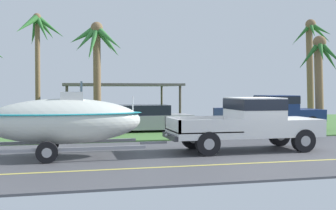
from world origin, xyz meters
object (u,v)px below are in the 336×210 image
object	(u,v)px
pickup_truck_towing	(253,121)
boat_on_trailer	(63,121)
palm_tree_near_left	(97,50)
palm_tree_mid	(320,64)
parked_pickup_background	(275,111)
carport_awning	(120,86)
parked_sedan_near	(147,119)
palm_tree_far_right	(311,50)
palm_tree_near_right	(37,38)

from	to	relation	value
pickup_truck_towing	boat_on_trailer	distance (m)	6.53
pickup_truck_towing	palm_tree_near_left	xyz separation A→B (m)	(-4.83, 8.52, 3.15)
palm_tree_mid	boat_on_trailer	bearing A→B (deg)	-154.11
parked_pickup_background	carport_awning	size ratio (longest dim) A/B	0.83
parked_sedan_near	palm_tree_mid	xyz separation A→B (m)	(9.43, -0.59, 2.85)
boat_on_trailer	parked_sedan_near	world-z (taller)	boat_on_trailer
pickup_truck_towing	palm_tree_far_right	xyz separation A→B (m)	(9.38, 11.22, 3.71)
pickup_truck_towing	parked_pickup_background	size ratio (longest dim) A/B	0.97
boat_on_trailer	parked_pickup_background	distance (m)	12.40
parked_pickup_background	palm_tree_near_right	size ratio (longest dim) A/B	0.85
boat_on_trailer	palm_tree_near_left	distance (m)	9.20
parked_sedan_near	palm_tree_near_right	distance (m)	9.05
parked_pickup_background	palm_tree_far_right	bearing A→B (deg)	43.89
pickup_truck_towing	parked_sedan_near	size ratio (longest dim) A/B	1.26
boat_on_trailer	parked_pickup_background	xyz separation A→B (m)	(10.72, 6.23, -0.14)
palm_tree_near_right	palm_tree_mid	world-z (taller)	palm_tree_near_right
pickup_truck_towing	boat_on_trailer	bearing A→B (deg)	180.00
parked_sedan_near	palm_tree_near_right	size ratio (longest dim) A/B	0.65
boat_on_trailer	carport_awning	world-z (taller)	carport_awning
pickup_truck_towing	palm_tree_near_left	world-z (taller)	palm_tree_near_left
palm_tree_mid	palm_tree_far_right	distance (m)	5.39
parked_pickup_background	palm_tree_near_right	world-z (taller)	palm_tree_near_right
palm_tree_near_right	parked_pickup_background	bearing A→B (deg)	-27.60
carport_awning	palm_tree_near_right	size ratio (longest dim) A/B	1.03
pickup_truck_towing	parked_pickup_background	world-z (taller)	pickup_truck_towing
boat_on_trailer	carport_awning	bearing A→B (deg)	74.65
palm_tree_far_right	carport_awning	bearing A→B (deg)	175.15
carport_awning	palm_tree_mid	bearing A→B (deg)	-29.48
pickup_truck_towing	carport_awning	world-z (taller)	carport_awning
pickup_truck_towing	palm_tree_far_right	size ratio (longest dim) A/B	0.81
parked_pickup_background	pickup_truck_towing	bearing A→B (deg)	-123.93
palm_tree_far_right	palm_tree_mid	bearing A→B (deg)	-117.30
palm_tree_near_right	palm_tree_near_left	bearing A→B (deg)	-51.89
boat_on_trailer	palm_tree_mid	size ratio (longest dim) A/B	1.20
parked_pickup_background	carport_awning	bearing A→B (deg)	140.54
palm_tree_near_right	palm_tree_far_right	size ratio (longest dim) A/B	0.99
boat_on_trailer	parked_pickup_background	world-z (taller)	boat_on_trailer
parked_sedan_near	palm_tree_far_right	world-z (taller)	palm_tree_far_right
parked_sedan_near	palm_tree_near_right	world-z (taller)	palm_tree_near_right
palm_tree_near_left	carport_awning	bearing A→B (deg)	66.11
pickup_truck_towing	carport_awning	xyz separation A→B (m)	(-3.16, 12.28, 1.35)
palm_tree_near_right	palm_tree_mid	distance (m)	16.28
parked_sedan_near	palm_tree_near_left	world-z (taller)	palm_tree_near_left
palm_tree_near_left	palm_tree_mid	xyz separation A→B (m)	(11.79, -1.97, -0.67)
parked_sedan_near	palm_tree_near_right	xyz separation A→B (m)	(-5.58, 5.48, 4.57)
carport_awning	palm_tree_far_right	distance (m)	12.80
parked_pickup_background	boat_on_trailer	bearing A→B (deg)	-149.85
parked_pickup_background	palm_tree_near_right	xyz separation A→B (m)	(-12.23, 6.39, 4.21)
parked_pickup_background	palm_tree_near_left	world-z (taller)	palm_tree_near_left
parked_pickup_background	palm_tree_mid	distance (m)	3.75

